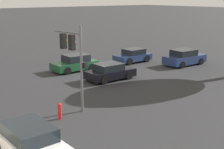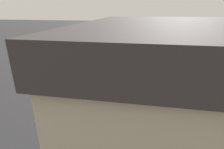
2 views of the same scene
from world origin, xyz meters
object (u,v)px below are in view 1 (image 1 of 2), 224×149
at_px(traffic_signal, 73,51).
at_px(parked_car_0, 31,144).
at_px(crossing_car_0, 133,56).
at_px(fire_hydrant, 60,111).
at_px(crossing_car_2, 75,63).
at_px(crossing_car_3, 184,58).
at_px(crossing_car_1, 110,72).

height_order(traffic_signal, parked_car_0, traffic_signal).
distance_m(traffic_signal, crossing_car_0, 14.41).
bearing_deg(traffic_signal, fire_hydrant, -156.79).
relative_size(traffic_signal, crossing_car_2, 1.24).
xyz_separation_m(traffic_signal, parked_car_0, (4.59, 4.26, -2.79)).
bearing_deg(fire_hydrant, parked_car_0, 47.00).
distance_m(parked_car_0, fire_hydrant, 4.50).
distance_m(crossing_car_3, parked_car_0, 21.06).
distance_m(crossing_car_1, crossing_car_3, 9.12).
bearing_deg(crossing_car_2, parked_car_0, 52.23).
height_order(crossing_car_0, fire_hydrant, crossing_car_0).
height_order(traffic_signal, crossing_car_2, traffic_signal).
height_order(traffic_signal, crossing_car_3, traffic_signal).
bearing_deg(traffic_signal, crossing_car_1, 25.73).
bearing_deg(crossing_car_3, crossing_car_1, -178.63).
bearing_deg(traffic_signal, parked_car_0, -146.41).
relative_size(crossing_car_1, fire_hydrant, 4.37).
bearing_deg(crossing_car_0, parked_car_0, 35.84).
bearing_deg(crossing_car_0, crossing_car_3, 126.79).
distance_m(traffic_signal, fire_hydrant, 3.53).
bearing_deg(crossing_car_2, crossing_car_1, 97.23).
bearing_deg(parked_car_0, crossing_car_1, 127.04).
bearing_deg(traffic_signal, crossing_car_3, 5.58).
relative_size(crossing_car_0, crossing_car_1, 0.97).
distance_m(crossing_car_2, crossing_car_3, 10.70).
xyz_separation_m(crossing_car_3, fire_hydrant, (16.34, 4.89, -0.23)).
xyz_separation_m(crossing_car_0, crossing_car_1, (5.99, 3.98, -0.01)).
bearing_deg(traffic_signal, crossing_car_0, 25.02).
bearing_deg(crossing_car_2, crossing_car_3, 154.86).
height_order(crossing_car_1, crossing_car_3, crossing_car_3).
relative_size(parked_car_0, fire_hydrant, 4.96).
distance_m(crossing_car_1, parked_car_0, 13.17).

